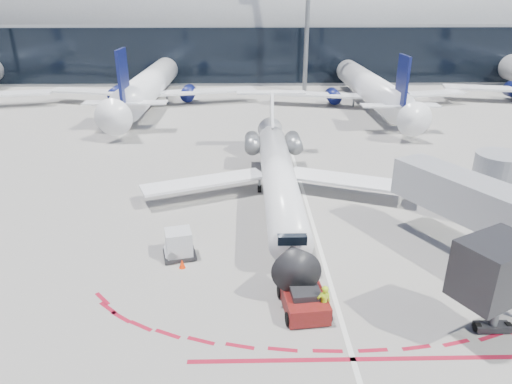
{
  "coord_description": "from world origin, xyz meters",
  "views": [
    {
      "loc": [
        -4.41,
        -26.33,
        14.1
      ],
      "look_at": [
        -3.83,
        1.59,
        2.14
      ],
      "focal_mm": 32.0,
      "sensor_mm": 36.0,
      "label": 1
    }
  ],
  "objects_px": {
    "regional_jet": "(278,172)",
    "uld_container": "(179,244)",
    "pushback_tug": "(303,299)",
    "ramp_worker": "(324,303)"
  },
  "relations": [
    {
      "from": "pushback_tug",
      "to": "ramp_worker",
      "type": "distance_m",
      "value": 1.2
    },
    {
      "from": "regional_jet",
      "to": "pushback_tug",
      "type": "distance_m",
      "value": 13.48
    },
    {
      "from": "pushback_tug",
      "to": "uld_container",
      "type": "height_order",
      "value": "uld_container"
    },
    {
      "from": "regional_jet",
      "to": "ramp_worker",
      "type": "bearing_deg",
      "value": -84.98
    },
    {
      "from": "regional_jet",
      "to": "pushback_tug",
      "type": "bearing_deg",
      "value": -88.29
    },
    {
      "from": "ramp_worker",
      "to": "uld_container",
      "type": "distance_m",
      "value": 9.5
    },
    {
      "from": "pushback_tug",
      "to": "uld_container",
      "type": "bearing_deg",
      "value": 136.99
    },
    {
      "from": "pushback_tug",
      "to": "uld_container",
      "type": "relative_size",
      "value": 2.37
    },
    {
      "from": "regional_jet",
      "to": "uld_container",
      "type": "xyz_separation_m",
      "value": [
        -6.31,
        -8.41,
        -1.27
      ]
    },
    {
      "from": "ramp_worker",
      "to": "pushback_tug",
      "type": "bearing_deg",
      "value": -52.63
    }
  ]
}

